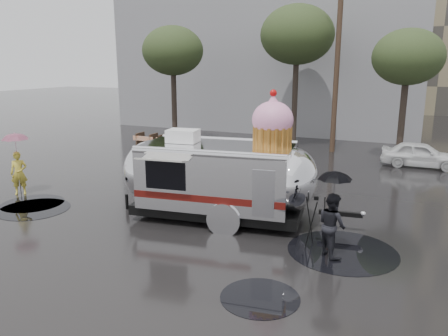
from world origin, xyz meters
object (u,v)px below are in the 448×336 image
at_px(airstream_trailer, 221,174).
at_px(person_right, 332,225).
at_px(person_left, 19,173).
at_px(tripod, 315,217).

xyz_separation_m(airstream_trailer, person_right, (3.70, -1.32, -0.63)).
xyz_separation_m(person_left, person_right, (11.72, -0.63, 0.02)).
bearing_deg(person_left, person_right, -41.62).
height_order(person_right, tripod, person_right).
bearing_deg(airstream_trailer, tripod, -25.06).
bearing_deg(person_right, person_left, 42.55).
height_order(person_left, person_right, person_right).
xyz_separation_m(person_left, tripod, (11.21, -0.29, 0.02)).
relative_size(person_left, person_right, 0.98).
bearing_deg(tripod, airstream_trailer, 145.43).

